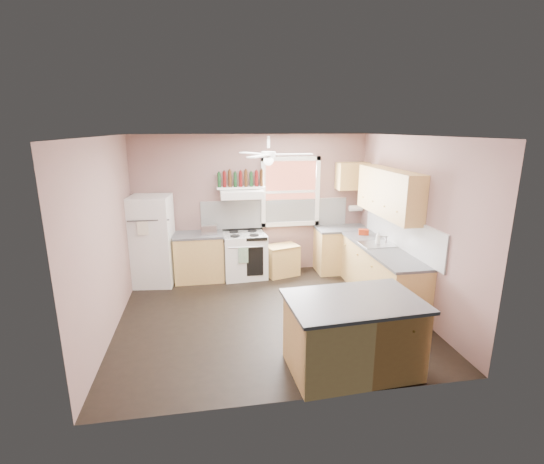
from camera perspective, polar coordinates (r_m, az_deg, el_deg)
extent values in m
plane|color=black|center=(6.24, -0.45, -11.92)|extent=(4.50, 4.50, 0.00)
plane|color=white|center=(5.57, -0.51, 13.72)|extent=(4.50, 4.50, 0.00)
cube|color=#805F5A|center=(7.72, -2.88, 3.93)|extent=(4.50, 0.05, 2.70)
cube|color=#805F5A|center=(6.51, 19.71, 1.00)|extent=(0.05, 4.00, 2.70)
cube|color=#805F5A|center=(5.86, -23.03, -0.79)|extent=(0.05, 4.00, 2.70)
cube|color=white|center=(7.78, 0.47, 2.72)|extent=(2.90, 0.03, 0.55)
cube|color=white|center=(6.78, 18.07, 0.16)|extent=(0.03, 2.60, 0.55)
cube|color=brown|center=(7.75, 2.67, 5.86)|extent=(1.00, 0.02, 1.20)
cube|color=white|center=(7.73, 2.71, 5.83)|extent=(1.16, 0.07, 1.36)
cube|color=white|center=(7.48, -16.88, -1.21)|extent=(0.77, 0.75, 1.65)
cube|color=tan|center=(7.58, -10.49, -3.69)|extent=(0.90, 0.60, 0.86)
cube|color=#48474A|center=(7.46, -10.65, -0.41)|extent=(0.92, 0.62, 0.04)
cube|color=silver|center=(7.33, -9.08, 0.29)|extent=(0.28, 0.16, 0.18)
cube|color=white|center=(7.61, -4.04, -3.40)|extent=(0.85, 0.70, 0.86)
cube|color=white|center=(7.38, -4.44, 5.53)|extent=(0.78, 0.50, 0.14)
cube|color=white|center=(7.48, -4.54, 6.43)|extent=(0.90, 0.26, 0.03)
cube|color=tan|center=(7.72, 1.47, -4.11)|extent=(0.69, 0.56, 0.61)
cube|color=tan|center=(8.03, 10.00, -2.63)|extent=(1.00, 0.60, 0.86)
cube|color=tan|center=(6.88, 15.46, -5.95)|extent=(0.60, 2.20, 0.86)
cube|color=#48474A|center=(7.91, 10.15, 0.49)|extent=(1.02, 0.62, 0.04)
cube|color=#48474A|center=(6.73, 15.64, -2.37)|extent=(0.62, 2.22, 0.04)
cube|color=silver|center=(6.90, 14.96, -1.77)|extent=(0.55, 0.45, 0.03)
cylinder|color=silver|center=(6.95, 16.20, -1.11)|extent=(0.03, 0.03, 0.14)
cube|color=tan|center=(6.77, 16.54, 5.49)|extent=(0.33, 1.80, 0.76)
cube|color=tan|center=(7.91, 11.55, 7.95)|extent=(0.60, 0.33, 0.52)
cylinder|color=white|center=(8.08, 12.03, 3.40)|extent=(0.26, 0.12, 0.12)
cube|color=tan|center=(4.90, 11.56, -14.56)|extent=(1.50, 1.00, 0.86)
cube|color=#48474A|center=(4.69, 11.84, -9.77)|extent=(1.59, 1.09, 0.04)
cylinder|color=white|center=(5.58, -0.51, 11.15)|extent=(0.20, 0.20, 0.08)
imported|color=silver|center=(6.89, 15.10, -0.81)|extent=(0.10, 0.10, 0.22)
cube|color=#AC2C0E|center=(7.45, 13.12, 0.00)|extent=(0.21, 0.17, 0.10)
cylinder|color=#143819|center=(7.43, -7.66, 7.46)|extent=(0.06, 0.06, 0.27)
cylinder|color=#590F0F|center=(7.44, -6.89, 7.57)|extent=(0.06, 0.06, 0.29)
cylinder|color=#3F230F|center=(7.44, -6.11, 7.67)|extent=(0.06, 0.06, 0.31)
cylinder|color=#143819|center=(7.45, -5.33, 7.54)|extent=(0.06, 0.06, 0.27)
cylinder|color=#590F0F|center=(7.46, -4.56, 7.64)|extent=(0.06, 0.06, 0.29)
cylinder|color=#3F230F|center=(7.46, -3.79, 7.74)|extent=(0.06, 0.06, 0.31)
cylinder|color=#143819|center=(7.48, -3.02, 7.61)|extent=(0.06, 0.06, 0.27)
cylinder|color=#590F0F|center=(7.49, -2.26, 7.71)|extent=(0.06, 0.06, 0.29)
cylinder|color=#3F230F|center=(7.50, -1.49, 7.81)|extent=(0.06, 0.06, 0.31)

